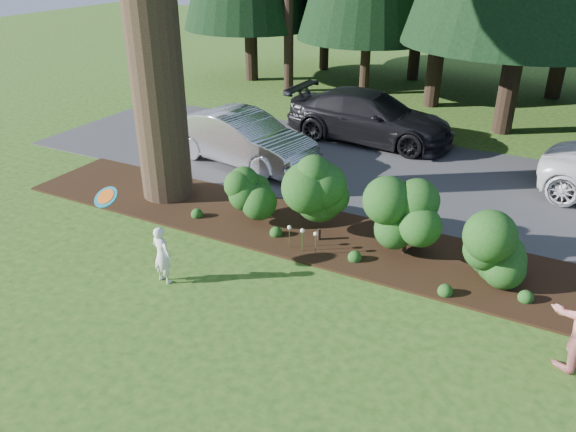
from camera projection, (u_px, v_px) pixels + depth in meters
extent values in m
plane|color=#244C15|center=(255.00, 319.00, 9.66)|extent=(80.00, 80.00, 0.00)
cube|color=black|center=(332.00, 238.00, 12.22)|extent=(16.00, 2.50, 0.05)
cube|color=#38383A|center=(394.00, 173.00, 15.59)|extent=(22.00, 6.00, 0.03)
sphere|color=#184916|center=(251.00, 194.00, 12.74)|extent=(1.08, 1.08, 1.08)
cylinder|color=black|center=(252.00, 214.00, 12.96)|extent=(0.08, 0.08, 0.30)
sphere|color=#184916|center=(320.00, 202.00, 11.70)|extent=(1.35, 1.35, 1.35)
cylinder|color=black|center=(319.00, 235.00, 12.05)|extent=(0.08, 0.08, 0.30)
sphere|color=#184916|center=(407.00, 219.00, 11.23)|extent=(1.26, 1.26, 1.26)
cylinder|color=black|center=(404.00, 249.00, 11.53)|extent=(0.08, 0.08, 0.30)
sphere|color=#184916|center=(498.00, 250.00, 10.37)|extent=(1.17, 1.17, 1.17)
cylinder|color=black|center=(493.00, 275.00, 10.62)|extent=(0.08, 0.08, 0.30)
cylinder|color=#184916|center=(289.00, 239.00, 11.70)|extent=(0.01, 0.01, 0.50)
sphere|color=white|center=(289.00, 227.00, 11.58)|extent=(0.09, 0.09, 0.09)
cylinder|color=#184916|center=(302.00, 242.00, 11.57)|extent=(0.01, 0.01, 0.50)
sphere|color=white|center=(302.00, 231.00, 11.45)|extent=(0.09, 0.09, 0.09)
cylinder|color=#184916|center=(315.00, 245.00, 11.45)|extent=(0.01, 0.01, 0.50)
sphere|color=white|center=(316.00, 234.00, 11.33)|extent=(0.09, 0.09, 0.09)
imported|color=silver|center=(243.00, 138.00, 15.94)|extent=(4.69, 2.27, 1.48)
imported|color=black|center=(370.00, 117.00, 17.74)|extent=(5.41, 2.36, 1.55)
imported|color=white|center=(162.00, 255.00, 10.47)|extent=(0.45, 0.32, 1.16)
cylinder|color=#166A7C|center=(106.00, 197.00, 10.32)|extent=(0.49, 0.42, 0.30)
cylinder|color=#D55D12|center=(106.00, 197.00, 10.31)|extent=(0.34, 0.29, 0.21)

